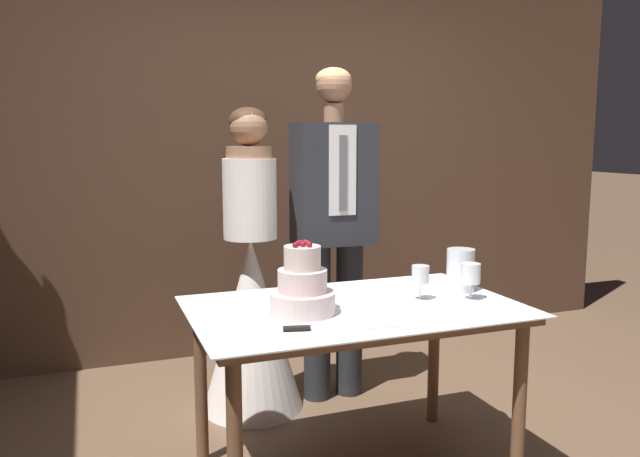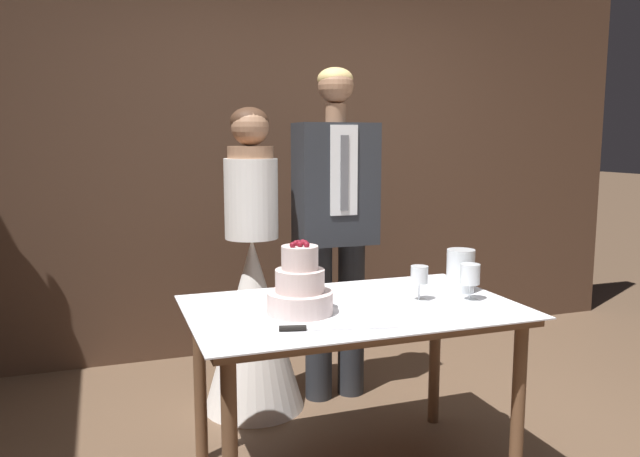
# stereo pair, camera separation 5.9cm
# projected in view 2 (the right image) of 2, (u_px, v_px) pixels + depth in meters

# --- Properties ---
(wall_back) EXTENTS (5.35, 0.12, 2.88)m
(wall_back) POSITION_uv_depth(u_px,v_px,m) (287.00, 140.00, 4.28)
(wall_back) COLOR #513828
(wall_back) RESTS_ON ground_plane
(cake_table) EXTENTS (1.37, 0.86, 0.76)m
(cake_table) POSITION_uv_depth(u_px,v_px,m) (353.00, 326.00, 2.62)
(cake_table) COLOR brown
(cake_table) RESTS_ON ground_plane
(tiered_cake) EXTENTS (0.27, 0.27, 0.30)m
(tiered_cake) POSITION_uv_depth(u_px,v_px,m) (300.00, 288.00, 2.49)
(tiered_cake) COLOR beige
(tiered_cake) RESTS_ON cake_table
(cake_knife) EXTENTS (0.43, 0.13, 0.02)m
(cake_knife) POSITION_uv_depth(u_px,v_px,m) (316.00, 328.00, 2.28)
(cake_knife) COLOR silver
(cake_knife) RESTS_ON cake_table
(wine_glass_near) EXTENTS (0.08, 0.08, 0.16)m
(wine_glass_near) POSITION_uv_depth(u_px,v_px,m) (470.00, 276.00, 2.68)
(wine_glass_near) COLOR silver
(wine_glass_near) RESTS_ON cake_table
(wine_glass_middle) EXTENTS (0.08, 0.08, 0.15)m
(wine_glass_middle) POSITION_uv_depth(u_px,v_px,m) (419.00, 277.00, 2.68)
(wine_glass_middle) COLOR silver
(wine_glass_middle) RESTS_ON cake_table
(hurricane_candle) EXTENTS (0.13, 0.13, 0.20)m
(hurricane_candle) POSITION_uv_depth(u_px,v_px,m) (460.00, 272.00, 2.84)
(hurricane_candle) COLOR silver
(hurricane_candle) RESTS_ON cake_table
(bride) EXTENTS (0.54, 0.54, 1.61)m
(bride) POSITION_uv_depth(u_px,v_px,m) (253.00, 302.00, 3.32)
(bride) COLOR white
(bride) RESTS_ON ground_plane
(groom) EXTENTS (0.43, 0.25, 1.83)m
(groom) POSITION_uv_depth(u_px,v_px,m) (335.00, 219.00, 3.42)
(groom) COLOR #282B30
(groom) RESTS_ON ground_plane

